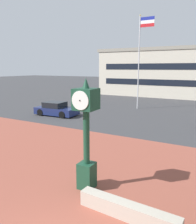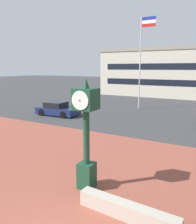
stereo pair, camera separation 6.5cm
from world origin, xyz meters
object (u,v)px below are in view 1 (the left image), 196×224
(flagpole_primary, at_px, (140,55))
(civic_building, at_px, (190,72))
(car_street_mid, at_px, (56,109))
(street_clock, at_px, (86,131))

(flagpole_primary, bearing_deg, civic_building, 79.02)
(car_street_mid, xyz_separation_m, civic_building, (8.66, 22.79, 3.19))
(car_street_mid, distance_m, civic_building, 24.59)
(car_street_mid, bearing_deg, flagpole_primary, 139.38)
(street_clock, distance_m, car_street_mid, 14.11)
(street_clock, bearing_deg, civic_building, 90.15)
(car_street_mid, bearing_deg, street_clock, 41.41)
(car_street_mid, height_order, civic_building, civic_building)
(street_clock, relative_size, car_street_mid, 1.00)
(street_clock, relative_size, flagpole_primary, 0.42)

